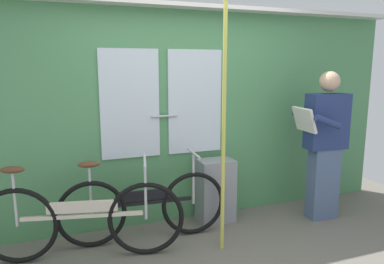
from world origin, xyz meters
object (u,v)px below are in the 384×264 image
(bicycle_near_door, at_px, (82,220))
(passenger_reading_newspaper, at_px, (325,143))
(trash_bin_by_wall, at_px, (215,190))
(bicycle_leaning_behind, at_px, (143,206))
(handrail_pole, at_px, (224,130))

(bicycle_near_door, relative_size, passenger_reading_newspaper, 1.07)
(passenger_reading_newspaper, bearing_deg, trash_bin_by_wall, -11.85)
(bicycle_leaning_behind, relative_size, trash_bin_by_wall, 2.37)
(bicycle_near_door, height_order, passenger_reading_newspaper, passenger_reading_newspaper)
(bicycle_near_door, relative_size, bicycle_leaning_behind, 1.06)
(bicycle_leaning_behind, distance_m, passenger_reading_newspaper, 2.06)
(bicycle_leaning_behind, bearing_deg, trash_bin_by_wall, 16.51)
(bicycle_near_door, height_order, bicycle_leaning_behind, bicycle_near_door)
(bicycle_near_door, height_order, handrail_pole, handrail_pole)
(handrail_pole, bearing_deg, bicycle_leaning_behind, 147.61)
(bicycle_near_door, distance_m, bicycle_leaning_behind, 0.60)
(bicycle_leaning_behind, height_order, trash_bin_by_wall, bicycle_leaning_behind)
(bicycle_leaning_behind, xyz_separation_m, trash_bin_by_wall, (0.84, 0.18, -0.00))
(bicycle_leaning_behind, bearing_deg, bicycle_near_door, -160.63)
(trash_bin_by_wall, xyz_separation_m, handrail_pole, (-0.19, -0.59, 0.78))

